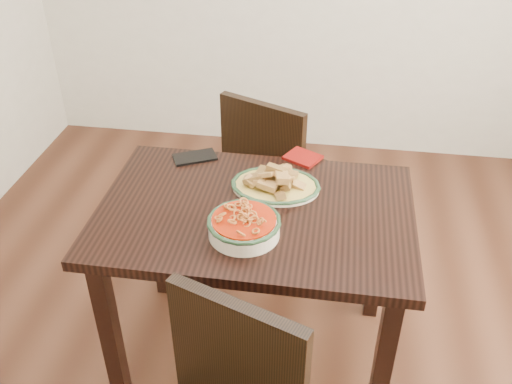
# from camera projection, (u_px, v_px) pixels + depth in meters

# --- Properties ---
(floor) EXTENTS (3.50, 3.50, 0.00)m
(floor) POSITION_uv_depth(u_px,v_px,m) (275.00, 335.00, 2.52)
(floor) COLOR #3A1E12
(floor) RESTS_ON ground
(dining_table) EXTENTS (1.13, 0.75, 0.75)m
(dining_table) POSITION_uv_depth(u_px,v_px,m) (255.00, 232.00, 2.10)
(dining_table) COLOR black
(dining_table) RESTS_ON ground
(chair_far) EXTENTS (0.55, 0.55, 0.89)m
(chair_far) POSITION_uv_depth(u_px,v_px,m) (274.00, 170.00, 2.73)
(chair_far) COLOR black
(chair_far) RESTS_ON ground
(fish_plate) EXTENTS (0.33, 0.26, 0.11)m
(fish_plate) POSITION_uv_depth(u_px,v_px,m) (276.00, 178.00, 2.12)
(fish_plate) COLOR white
(fish_plate) RESTS_ON dining_table
(noodle_bowl) EXTENTS (0.25, 0.25, 0.08)m
(noodle_bowl) POSITION_uv_depth(u_px,v_px,m) (244.00, 224.00, 1.89)
(noodle_bowl) COLOR #F5E9CF
(noodle_bowl) RESTS_ON dining_table
(smartphone) EXTENTS (0.19, 0.16, 0.01)m
(smartphone) POSITION_uv_depth(u_px,v_px,m) (195.00, 157.00, 2.32)
(smartphone) COLOR black
(smartphone) RESTS_ON dining_table
(napkin) EXTENTS (0.17, 0.16, 0.01)m
(napkin) POSITION_uv_depth(u_px,v_px,m) (303.00, 157.00, 2.32)
(napkin) COLOR maroon
(napkin) RESTS_ON dining_table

